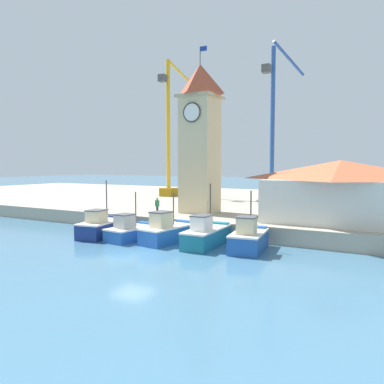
# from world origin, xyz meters

# --- Properties ---
(ground_plane) EXTENTS (300.00, 300.00, 0.00)m
(ground_plane) POSITION_xyz_m (0.00, 0.00, 0.00)
(ground_plane) COLOR teal
(quay_wharf) EXTENTS (120.00, 40.00, 1.31)m
(quay_wharf) POSITION_xyz_m (0.00, 27.52, 0.65)
(quay_wharf) COLOR #A89E89
(quay_wharf) RESTS_ON ground
(fishing_boat_far_left) EXTENTS (2.76, 5.11, 4.59)m
(fishing_boat_far_left) POSITION_xyz_m (-6.16, 4.00, 0.81)
(fishing_boat_far_left) COLOR navy
(fishing_boat_far_left) RESTS_ON ground
(fishing_boat_left_outer) EXTENTS (2.48, 4.38, 3.75)m
(fishing_boat_left_outer) POSITION_xyz_m (-3.23, 3.97, 0.71)
(fishing_boat_left_outer) COLOR #2356A8
(fishing_boat_left_outer) RESTS_ON ground
(fishing_boat_left_inner) EXTENTS (2.55, 5.09, 3.70)m
(fishing_boat_left_inner) POSITION_xyz_m (-0.23, 4.67, 0.82)
(fishing_boat_left_inner) COLOR #2356A8
(fishing_boat_left_inner) RESTS_ON ground
(fishing_boat_mid_left) EXTENTS (2.11, 5.22, 4.50)m
(fishing_boat_mid_left) POSITION_xyz_m (2.95, 4.83, 0.82)
(fishing_boat_mid_left) COLOR #196B7F
(fishing_boat_mid_left) RESTS_ON ground
(fishing_boat_center) EXTENTS (2.58, 4.50, 4.09)m
(fishing_boat_center) POSITION_xyz_m (6.14, 4.93, 0.84)
(fishing_boat_center) COLOR #2356A8
(fishing_boat_center) RESTS_ON ground
(clock_tower) EXTENTS (3.56, 3.56, 15.57)m
(clock_tower) POSITION_xyz_m (-1.62, 12.56, 8.71)
(clock_tower) COLOR beige
(clock_tower) RESTS_ON quay_wharf
(warehouse_right) EXTENTS (11.51, 7.22, 4.93)m
(warehouse_right) POSITION_xyz_m (11.01, 12.28, 3.83)
(warehouse_right) COLOR silver
(warehouse_right) RESTS_ON quay_wharf
(port_crane_near) EXTENTS (2.00, 9.69, 19.51)m
(port_crane_near) POSITION_xyz_m (-14.19, 27.04, 9.09)
(port_crane_near) COLOR #976E11
(port_crane_near) RESTS_ON quay_wharf
(port_crane_far) EXTENTS (3.76, 6.95, 20.04)m
(port_crane_far) POSITION_xyz_m (0.94, 27.57, 8.84)
(port_crane_far) COLOR navy
(port_crane_far) RESTS_ON quay_wharf
(dock_worker_near_tower) EXTENTS (0.34, 0.22, 1.62)m
(dock_worker_near_tower) POSITION_xyz_m (-3.85, 8.59, 2.16)
(dock_worker_near_tower) COLOR #33333D
(dock_worker_near_tower) RESTS_ON quay_wharf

